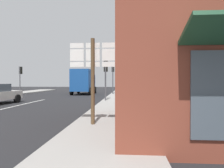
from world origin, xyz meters
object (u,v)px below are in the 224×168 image
(traffic_light_near_right, at_px, (106,71))
(traffic_light_far_right, at_px, (113,72))
(route_sign_post, at_px, (93,72))
(traffic_light_far_left, at_px, (20,74))
(delivery_truck, at_px, (83,81))

(traffic_light_near_right, height_order, traffic_light_far_right, traffic_light_far_right)
(route_sign_post, bearing_deg, traffic_light_far_right, 91.65)
(route_sign_post, bearing_deg, traffic_light_far_left, 125.00)
(traffic_light_near_right, bearing_deg, traffic_light_far_right, 90.00)
(delivery_truck, bearing_deg, route_sign_post, -76.69)
(route_sign_post, bearing_deg, traffic_light_near_right, 93.15)
(traffic_light_far_left, height_order, traffic_light_far_right, traffic_light_far_right)
(route_sign_post, relative_size, traffic_light_far_left, 0.94)
(route_sign_post, height_order, traffic_light_far_right, traffic_light_far_right)
(route_sign_post, distance_m, traffic_light_far_left, 20.77)
(delivery_truck, xyz_separation_m, traffic_light_far_left, (-7.68, -0.90, 0.88))
(delivery_truck, relative_size, traffic_light_far_left, 1.46)
(traffic_light_far_right, bearing_deg, route_sign_post, -88.35)
(delivery_truck, relative_size, traffic_light_far_right, 1.38)
(delivery_truck, height_order, traffic_light_far_right, traffic_light_far_right)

